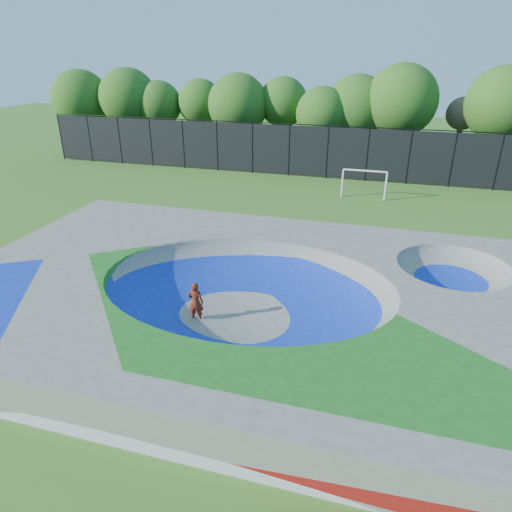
% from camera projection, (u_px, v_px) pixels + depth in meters
% --- Properties ---
extents(ground, '(120.00, 120.00, 0.00)m').
position_uv_depth(ground, '(247.00, 315.00, 17.43)').
color(ground, '#37661C').
rests_on(ground, ground).
extents(skate_deck, '(22.00, 14.00, 1.50)m').
position_uv_depth(skate_deck, '(247.00, 298.00, 17.11)').
color(skate_deck, gray).
rests_on(skate_deck, ground).
extents(skater, '(0.63, 0.45, 1.59)m').
position_uv_depth(skater, '(196.00, 302.00, 16.74)').
color(skater, red).
rests_on(skater, ground).
extents(skateboard, '(0.80, 0.32, 0.05)m').
position_uv_depth(skateboard, '(197.00, 320.00, 17.06)').
color(skateboard, black).
rests_on(skateboard, ground).
extents(soccer_goal, '(2.97, 0.12, 1.96)m').
position_uv_depth(soccer_goal, '(364.00, 179.00, 30.36)').
color(soccer_goal, silver).
rests_on(soccer_goal, ground).
extents(fence, '(48.09, 0.09, 4.04)m').
position_uv_depth(fence, '(327.00, 151.00, 34.91)').
color(fence, black).
rests_on(fence, ground).
extents(treeline, '(52.77, 6.74, 8.33)m').
position_uv_depth(treeline, '(317.00, 105.00, 38.69)').
color(treeline, '#3F301F').
rests_on(treeline, ground).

